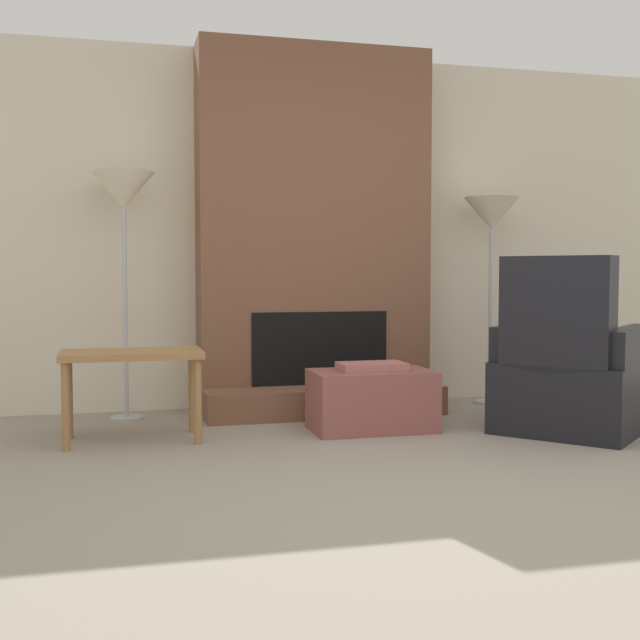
% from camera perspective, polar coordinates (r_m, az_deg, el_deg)
% --- Properties ---
extents(ground_plane, '(24.00, 24.00, 0.00)m').
position_cam_1_polar(ground_plane, '(3.64, 9.10, -12.43)').
color(ground_plane, gray).
extents(wall_back, '(7.63, 0.06, 2.60)m').
position_cam_1_polar(wall_back, '(6.05, -0.97, 6.31)').
color(wall_back, beige).
rests_on(wall_back, ground_plane).
extents(fireplace, '(1.67, 0.71, 2.60)m').
position_cam_1_polar(fireplace, '(5.81, -0.41, 5.63)').
color(fireplace, brown).
rests_on(fireplace, ground_plane).
extents(ottoman, '(0.76, 0.45, 0.43)m').
position_cam_1_polar(ottoman, '(5.07, 3.71, -5.63)').
color(ottoman, '#8C4C47').
rests_on(ottoman, ground_plane).
extents(armchair, '(1.27, 1.26, 1.09)m').
position_cam_1_polar(armchair, '(5.27, 17.47, -4.12)').
color(armchair, black).
rests_on(armchair, ground_plane).
extents(side_table, '(0.81, 0.45, 0.53)m').
position_cam_1_polar(side_table, '(4.83, -13.23, -3.04)').
color(side_table, '#9E7042').
rests_on(side_table, ground_plane).
extents(floor_lamp_left, '(0.41, 0.41, 1.66)m').
position_cam_1_polar(floor_lamp_left, '(5.56, -13.79, 8.37)').
color(floor_lamp_left, '#ADADB2').
rests_on(floor_lamp_left, ground_plane).
extents(floor_lamp_right, '(0.41, 0.41, 1.55)m').
position_cam_1_polar(floor_lamp_right, '(6.20, 12.09, 6.93)').
color(floor_lamp_right, '#ADADB2').
rests_on(floor_lamp_right, ground_plane).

